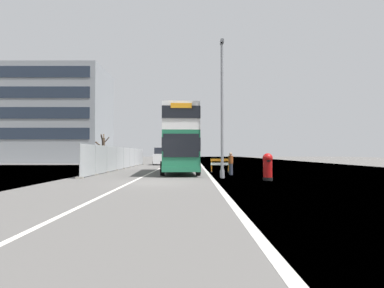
{
  "coord_description": "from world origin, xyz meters",
  "views": [
    {
      "loc": [
        1.96,
        -18.87,
        1.56
      ],
      "look_at": [
        2.08,
        5.82,
        2.2
      ],
      "focal_mm": 32.99,
      "sensor_mm": 36.0,
      "label": 1
    }
  ],
  "objects": [
    {
      "name": "pedestrian_at_kerb",
      "position": [
        4.74,
        6.37,
        0.8
      ],
      "size": [
        0.34,
        0.34,
        1.6
      ],
      "color": "#2D3342",
      "rests_on": "ground"
    },
    {
      "name": "lamppost_foreground",
      "position": [
        3.85,
        3.13,
        4.1
      ],
      "size": [
        0.29,
        0.7,
        8.67
      ],
      "color": "gray",
      "rests_on": "ground"
    },
    {
      "name": "bare_tree_far_verge_near",
      "position": [
        -10.24,
        29.45,
        2.19
      ],
      "size": [
        2.03,
        3.55,
        4.28
      ],
      "color": "#4C3D2D",
      "rests_on": "ground"
    },
    {
      "name": "double_decker_bus",
      "position": [
        0.97,
        8.75,
        2.62
      ],
      "size": [
        3.18,
        10.57,
        4.94
      ],
      "color": "#1E6B47",
      "rests_on": "ground"
    },
    {
      "name": "backdrop_office_block",
      "position": [
        -25.82,
        40.17,
        7.77
      ],
      "size": [
        26.47,
        12.77,
        15.53
      ],
      "color": "gray",
      "rests_on": "ground"
    },
    {
      "name": "roadworks_barrier",
      "position": [
        4.22,
        9.59,
        0.68
      ],
      "size": [
        1.53,
        0.51,
        1.11
      ],
      "color": "orange",
      "rests_on": "ground"
    },
    {
      "name": "car_receding_far",
      "position": [
        0.24,
        43.76,
        1.07
      ],
      "size": [
        1.93,
        4.52,
        2.29
      ],
      "color": "black",
      "rests_on": "ground"
    },
    {
      "name": "car_oncoming_near",
      "position": [
        -2.1,
        28.08,
        1.06
      ],
      "size": [
        2.03,
        4.41,
        2.28
      ],
      "color": "silver",
      "rests_on": "ground"
    },
    {
      "name": "red_pillar_postbox",
      "position": [
        6.28,
        1.24,
        0.85
      ],
      "size": [
        0.58,
        0.58,
        1.55
      ],
      "color": "black",
      "rests_on": "ground"
    },
    {
      "name": "ground",
      "position": [
        0.64,
        0.12,
        -0.05
      ],
      "size": [
        140.0,
        280.0,
        0.1
      ],
      "color": "#565451"
    },
    {
      "name": "car_receding_mid",
      "position": [
        0.41,
        34.4,
        0.98
      ],
      "size": [
        1.99,
        3.86,
        2.1
      ],
      "color": "gray",
      "rests_on": "ground"
    },
    {
      "name": "construction_site_fence",
      "position": [
        -4.86,
        16.13,
        1.06
      ],
      "size": [
        0.44,
        27.4,
        2.2
      ],
      "color": "#A8AAAD",
      "rests_on": "ground"
    }
  ]
}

